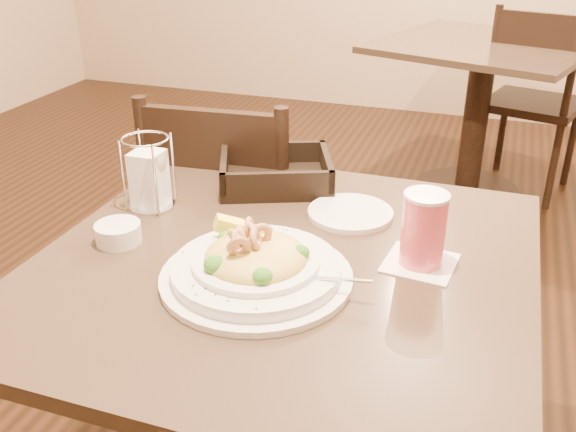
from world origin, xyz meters
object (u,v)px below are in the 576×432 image
(dining_chair_near, at_px, (233,237))
(butter_ramekin, at_px, (118,233))
(pasta_bowl, at_px, (256,265))
(bread_basket, at_px, (276,175))
(napkin_caddy, at_px, (149,177))
(drink_glass, at_px, (423,230))
(main_table, at_px, (285,362))
(side_plate, at_px, (350,213))
(background_table, at_px, (479,93))
(dining_chair_far, at_px, (532,97))

(dining_chair_near, bearing_deg, butter_ramekin, 85.64)
(dining_chair_near, height_order, pasta_bowl, dining_chair_near)
(pasta_bowl, bearing_deg, bread_basket, 105.24)
(napkin_caddy, bearing_deg, drink_glass, -5.39)
(main_table, distance_m, side_plate, 0.34)
(background_table, bearing_deg, napkin_caddy, -105.54)
(dining_chair_near, relative_size, side_plate, 5.16)
(napkin_caddy, xyz_separation_m, butter_ramekin, (0.02, -0.16, -0.05))
(background_table, distance_m, side_plate, 1.99)
(main_table, relative_size, background_table, 0.80)
(dining_chair_far, distance_m, bread_basket, 2.08)
(bread_basket, bearing_deg, pasta_bowl, -74.76)
(background_table, xyz_separation_m, dining_chair_far, (0.25, 0.10, -0.02))
(drink_glass, bearing_deg, bread_basket, 145.75)
(background_table, bearing_deg, pasta_bowl, -96.27)
(pasta_bowl, bearing_deg, drink_glass, 29.70)
(dining_chair_far, height_order, drink_glass, dining_chair_far)
(pasta_bowl, bearing_deg, dining_chair_near, 117.91)
(dining_chair_near, xyz_separation_m, dining_chair_far, (0.80, 1.79, 0.00))
(pasta_bowl, xyz_separation_m, butter_ramekin, (-0.30, 0.04, -0.01))
(bread_basket, bearing_deg, dining_chair_far, 72.86)
(dining_chair_near, distance_m, napkin_caddy, 0.50)
(dining_chair_near, height_order, butter_ramekin, dining_chair_near)
(main_table, xyz_separation_m, dining_chair_near, (-0.33, 0.49, -0.02))
(dining_chair_far, xyz_separation_m, side_plate, (-0.40, -2.07, 0.27))
(bread_basket, bearing_deg, napkin_caddy, -137.04)
(background_table, bearing_deg, dining_chair_far, 21.77)
(napkin_caddy, relative_size, side_plate, 0.88)
(drink_glass, bearing_deg, background_table, 90.40)
(bread_basket, xyz_separation_m, butter_ramekin, (-0.19, -0.36, -0.00))
(dining_chair_far, distance_m, drink_glass, 2.26)
(background_table, distance_m, dining_chair_near, 1.78)
(bread_basket, relative_size, butter_ramekin, 3.51)
(background_table, xyz_separation_m, napkin_caddy, (-0.57, -2.07, 0.31))
(dining_chair_near, bearing_deg, napkin_caddy, 82.58)
(dining_chair_far, distance_m, butter_ramekin, 2.48)
(side_plate, bearing_deg, pasta_bowl, -107.28)
(main_table, distance_m, napkin_caddy, 0.48)
(dining_chair_far, distance_m, pasta_bowl, 2.44)
(napkin_caddy, bearing_deg, main_table, -19.11)
(bread_basket, bearing_deg, side_plate, -26.55)
(side_plate, bearing_deg, main_table, -108.08)
(main_table, height_order, side_plate, side_plate)
(dining_chair_near, distance_m, butter_ramekin, 0.61)
(pasta_bowl, xyz_separation_m, drink_glass, (0.26, 0.15, 0.04))
(side_plate, bearing_deg, napkin_caddy, -166.95)
(pasta_bowl, height_order, side_plate, pasta_bowl)
(butter_ramekin, bearing_deg, pasta_bowl, -8.06)
(dining_chair_near, distance_m, pasta_bowl, 0.72)
(main_table, height_order, pasta_bowl, pasta_bowl)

